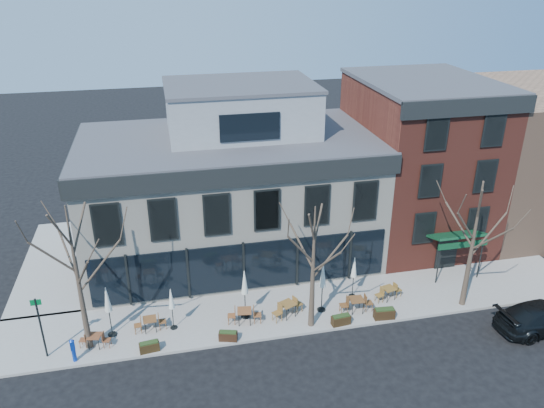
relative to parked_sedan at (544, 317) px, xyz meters
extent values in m
plane|color=black|center=(-15.07, 6.69, -0.78)|extent=(120.00, 120.00, 0.00)
cube|color=gray|center=(-11.82, 4.54, -0.70)|extent=(33.50, 4.70, 0.15)
cube|color=gray|center=(-26.32, 12.69, -0.70)|extent=(4.50, 12.00, 0.15)
cube|color=beige|center=(-15.07, 11.69, 3.22)|extent=(18.00, 10.00, 8.00)
cube|color=#47474C|center=(-15.07, 11.69, 7.27)|extent=(18.30, 10.30, 0.30)
cube|color=black|center=(-15.07, 6.57, 6.77)|extent=(18.30, 0.25, 1.10)
cube|color=black|center=(-24.19, 11.69, 6.77)|extent=(0.25, 10.30, 1.10)
cube|color=black|center=(-15.07, 6.63, 1.12)|extent=(17.20, 0.12, 3.00)
cube|color=black|center=(-24.13, 10.69, 1.12)|extent=(0.12, 7.50, 3.00)
cube|color=gray|center=(-14.07, 12.69, 8.82)|extent=(9.00, 6.50, 3.00)
cube|color=maroon|center=(-2.07, 11.69, 4.72)|extent=(8.00, 10.00, 11.00)
cube|color=#47474C|center=(-2.07, 11.69, 10.27)|extent=(8.20, 10.20, 0.25)
cube|color=black|center=(-2.07, 6.57, 9.82)|extent=(8.20, 0.25, 1.00)
cube|color=#0D3B1F|center=(-2.07, 5.84, 2.12)|extent=(3.20, 1.66, 0.67)
cube|color=black|center=(-2.07, 6.64, 0.47)|extent=(1.40, 0.10, 2.50)
cube|color=#8C664C|center=(7.93, 12.69, 4.22)|extent=(12.00, 12.00, 10.00)
cone|color=#382B21|center=(-23.57, 3.49, 3.33)|extent=(0.34, 0.34, 7.92)
cylinder|color=#382B21|center=(-22.50, 3.68, 3.90)|extent=(2.23, 0.50, 2.48)
cylinder|color=#382B21|center=(-24.02, 4.46, 4.36)|extent=(1.03, 2.05, 2.14)
cylinder|color=#382B21|center=(-24.41, 3.18, 4.88)|extent=(1.80, 0.75, 2.21)
cylinder|color=#382B21|center=(-23.12, 2.53, 4.28)|extent=(1.03, 2.04, 2.28)
cone|color=#382B21|center=(-12.07, 2.79, 2.89)|extent=(0.34, 0.34, 7.04)
cylinder|color=#382B21|center=(-11.12, 2.96, 3.40)|extent=(2.00, 0.46, 2.21)
cylinder|color=#382B21|center=(-12.47, 3.65, 3.81)|extent=(0.93, 1.84, 1.91)
cylinder|color=#382B21|center=(-12.82, 2.52, 4.27)|extent=(1.61, 0.68, 1.97)
cylinder|color=#382B21|center=(-11.67, 1.93, 3.73)|extent=(0.93, 1.83, 2.03)
cone|color=#382B21|center=(-3.07, 2.79, 3.11)|extent=(0.34, 0.34, 7.48)
cylinder|color=#382B21|center=(-2.06, 2.97, 3.65)|extent=(2.12, 0.48, 2.35)
cylinder|color=#382B21|center=(-3.50, 3.70, 4.09)|extent=(0.98, 1.94, 2.03)
cylinder|color=#382B21|center=(-3.87, 2.50, 4.57)|extent=(1.71, 0.71, 2.09)
cylinder|color=#382B21|center=(-2.65, 1.88, 4.00)|extent=(0.98, 1.94, 2.16)
cylinder|color=black|center=(-25.57, 3.19, 1.07)|extent=(0.10, 0.10, 3.40)
cube|color=#005926|center=(-25.57, 3.19, 2.57)|extent=(0.50, 0.04, 0.30)
imported|color=black|center=(0.00, 0.00, 0.00)|extent=(5.49, 2.54, 1.55)
cylinder|color=#0C31A0|center=(-24.18, 2.54, -0.28)|extent=(0.20, 0.20, 0.70)
cube|color=#0C31A0|center=(-24.18, 2.54, 0.33)|extent=(0.25, 0.22, 0.50)
cone|color=#0C31A0|center=(-24.18, 2.54, 0.63)|extent=(0.26, 0.26, 0.12)
cube|color=brown|center=(-23.27, 3.43, 0.04)|extent=(0.77, 0.77, 0.04)
cylinder|color=black|center=(-23.58, 3.23, -0.30)|extent=(0.04, 0.04, 0.66)
cylinder|color=black|center=(-23.07, 3.12, -0.30)|extent=(0.04, 0.04, 0.66)
cylinder|color=black|center=(-23.46, 3.73, -0.30)|extent=(0.04, 0.04, 0.66)
cylinder|color=black|center=(-22.96, 3.62, -0.30)|extent=(0.04, 0.04, 0.66)
cube|color=brown|center=(-20.52, 4.17, 0.09)|extent=(0.72, 0.72, 0.04)
cylinder|color=black|center=(-20.78, 3.88, -0.27)|extent=(0.04, 0.04, 0.70)
cylinder|color=black|center=(-20.24, 3.91, -0.27)|extent=(0.04, 0.04, 0.70)
cylinder|color=black|center=(-20.81, 4.43, -0.27)|extent=(0.04, 0.04, 0.70)
cylinder|color=black|center=(-20.27, 4.46, -0.27)|extent=(0.04, 0.04, 0.70)
cube|color=brown|center=(-15.54, 3.74, 0.16)|extent=(0.86, 0.86, 0.04)
cylinder|color=black|center=(-15.88, 3.49, -0.24)|extent=(0.04, 0.04, 0.77)
cylinder|color=black|center=(-15.29, 3.40, -0.24)|extent=(0.04, 0.04, 0.77)
cylinder|color=black|center=(-15.79, 4.09, -0.24)|extent=(0.04, 0.04, 0.77)
cylinder|color=black|center=(-15.20, 3.99, -0.24)|extent=(0.04, 0.04, 0.77)
cube|color=brown|center=(-13.13, 3.82, 0.18)|extent=(1.03, 1.03, 0.04)
cylinder|color=black|center=(-13.28, 3.41, -0.23)|extent=(0.04, 0.04, 0.80)
cylinder|color=black|center=(-12.72, 3.67, -0.23)|extent=(0.04, 0.04, 0.80)
cylinder|color=black|center=(-13.54, 3.98, -0.23)|extent=(0.04, 0.04, 0.80)
cylinder|color=black|center=(-12.97, 4.23, -0.23)|extent=(0.04, 0.04, 0.80)
cube|color=brown|center=(-9.29, 3.41, 0.17)|extent=(0.80, 0.80, 0.04)
cylinder|color=black|center=(-9.61, 3.12, -0.23)|extent=(0.04, 0.04, 0.79)
cylinder|color=black|center=(-8.99, 3.09, -0.23)|extent=(0.04, 0.04, 0.79)
cylinder|color=black|center=(-9.58, 3.73, -0.23)|extent=(0.04, 0.04, 0.79)
cylinder|color=black|center=(-8.97, 3.71, -0.23)|extent=(0.04, 0.04, 0.79)
cube|color=brown|center=(-7.04, 4.15, 0.10)|extent=(0.85, 0.85, 0.04)
cylinder|color=black|center=(-7.24, 3.82, -0.27)|extent=(0.04, 0.04, 0.72)
cylinder|color=black|center=(-6.70, 3.95, -0.27)|extent=(0.04, 0.04, 0.72)
cylinder|color=black|center=(-7.37, 4.36, -0.27)|extent=(0.04, 0.04, 0.72)
cylinder|color=black|center=(-6.83, 4.49, -0.27)|extent=(0.04, 0.04, 0.72)
cylinder|color=black|center=(-22.50, 4.21, -0.59)|extent=(0.47, 0.47, 0.06)
cylinder|color=black|center=(-22.50, 4.21, 0.54)|extent=(0.05, 0.05, 2.34)
cone|color=beige|center=(-22.50, 4.21, 1.61)|extent=(0.38, 0.38, 1.38)
cylinder|color=black|center=(-19.32, 4.10, -0.60)|extent=(0.39, 0.39, 0.05)
cylinder|color=black|center=(-19.32, 4.10, 0.36)|extent=(0.04, 0.04, 1.97)
cone|color=silver|center=(-19.32, 4.10, 1.25)|extent=(0.32, 0.32, 1.16)
cylinder|color=black|center=(-15.41, 4.24, -0.59)|extent=(0.47, 0.47, 0.06)
cylinder|color=black|center=(-15.41, 4.24, 0.55)|extent=(0.05, 0.05, 2.36)
cone|color=silver|center=(-15.41, 4.24, 1.62)|extent=(0.39, 0.39, 1.39)
cylinder|color=black|center=(-11.14, 3.93, -0.59)|extent=(0.48, 0.48, 0.07)
cylinder|color=black|center=(-11.14, 3.93, 0.58)|extent=(0.05, 0.05, 2.41)
cone|color=silver|center=(-11.14, 3.93, 1.67)|extent=(0.39, 0.39, 1.42)
cylinder|color=black|center=(-8.97, 4.86, -0.60)|extent=(0.42, 0.42, 0.06)
cylinder|color=black|center=(-8.97, 4.86, 0.41)|extent=(0.05, 0.05, 2.08)
cone|color=silver|center=(-8.97, 4.86, 1.35)|extent=(0.34, 0.34, 1.23)
cube|color=#302210|center=(-20.60, 2.49, -0.38)|extent=(1.03, 0.51, 0.49)
cube|color=#1E3314|center=(-20.60, 2.49, -0.11)|extent=(0.92, 0.42, 0.08)
cube|color=black|center=(-16.61, 2.49, -0.39)|extent=(1.02, 0.63, 0.48)
cube|color=#1E3314|center=(-16.61, 2.49, -0.13)|extent=(0.91, 0.53, 0.08)
cube|color=#302110|center=(-10.49, 2.49, -0.37)|extent=(1.07, 0.51, 0.52)
cube|color=#1E3314|center=(-10.49, 2.49, -0.09)|extent=(0.96, 0.42, 0.08)
cube|color=black|center=(-8.00, 2.49, -0.34)|extent=(1.17, 0.55, 0.57)
cube|color=#1E3314|center=(-8.00, 2.49, -0.04)|extent=(1.05, 0.45, 0.09)
camera|label=1|loc=(-19.13, -19.52, 17.18)|focal=35.00mm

